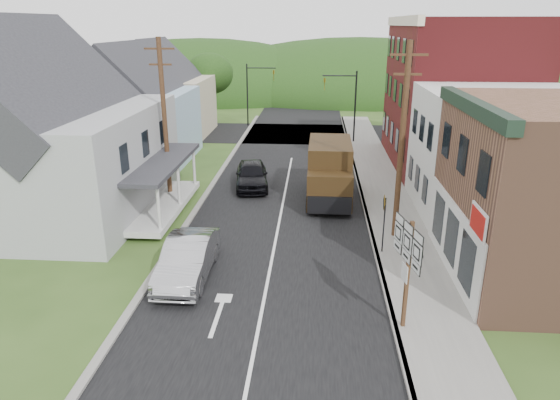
% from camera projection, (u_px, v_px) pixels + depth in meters
% --- Properties ---
extents(ground, '(120.00, 120.00, 0.00)m').
position_uv_depth(ground, '(270.00, 268.00, 20.84)').
color(ground, '#2D4719').
rests_on(ground, ground).
extents(road, '(9.00, 90.00, 0.02)m').
position_uv_depth(road, '(285.00, 192.00, 30.24)').
color(road, black).
rests_on(road, ground).
extents(cross_road, '(60.00, 9.00, 0.02)m').
position_uv_depth(cross_road, '(297.00, 134.00, 46.22)').
color(cross_road, black).
rests_on(cross_road, ground).
extents(sidewalk_right, '(2.80, 55.00, 0.15)m').
position_uv_depth(sidewalk_right, '(388.00, 204.00, 27.94)').
color(sidewalk_right, slate).
rests_on(sidewalk_right, ground).
extents(curb_right, '(0.20, 55.00, 0.15)m').
position_uv_depth(curb_right, '(364.00, 204.00, 28.03)').
color(curb_right, slate).
rests_on(curb_right, ground).
extents(curb_left, '(0.30, 55.00, 0.12)m').
position_uv_depth(curb_left, '(202.00, 200.00, 28.66)').
color(curb_left, slate).
rests_on(curb_left, ground).
extents(storefront_white, '(8.00, 7.00, 6.50)m').
position_uv_depth(storefront_white, '(498.00, 153.00, 26.04)').
color(storefront_white, silver).
rests_on(storefront_white, ground).
extents(storefront_red, '(8.00, 12.00, 10.00)m').
position_uv_depth(storefront_red, '(455.00, 95.00, 34.39)').
color(storefront_red, maroon).
rests_on(storefront_red, ground).
extents(house_gray, '(10.20, 12.24, 8.35)m').
position_uv_depth(house_gray, '(50.00, 134.00, 25.88)').
color(house_gray, '#9EA0A3').
rests_on(house_gray, ground).
extents(house_blue, '(7.14, 8.16, 7.28)m').
position_uv_depth(house_blue, '(141.00, 110.00, 36.33)').
color(house_blue, '#96B4CD').
rests_on(house_blue, ground).
extents(house_cream, '(7.14, 8.16, 7.28)m').
position_uv_depth(house_cream, '(169.00, 93.00, 44.83)').
color(house_cream, '#B9B18F').
rests_on(house_cream, ground).
extents(utility_pole_right, '(1.60, 0.26, 9.00)m').
position_uv_depth(utility_pole_right, '(402.00, 142.00, 22.20)').
color(utility_pole_right, '#472D19').
rests_on(utility_pole_right, ground).
extents(utility_pole_left, '(1.60, 0.26, 9.00)m').
position_uv_depth(utility_pole_left, '(165.00, 120.00, 27.25)').
color(utility_pole_left, '#472D19').
rests_on(utility_pole_left, ground).
extents(traffic_signal_right, '(2.87, 0.20, 6.00)m').
position_uv_depth(traffic_signal_right, '(347.00, 98.00, 41.39)').
color(traffic_signal_right, black).
rests_on(traffic_signal_right, ground).
extents(traffic_signal_left, '(2.87, 0.20, 6.00)m').
position_uv_depth(traffic_signal_left, '(254.00, 87.00, 48.55)').
color(traffic_signal_left, black).
rests_on(traffic_signal_left, ground).
extents(tree_left_b, '(4.80, 4.80, 6.94)m').
position_uv_depth(tree_left_b, '(20.00, 103.00, 31.64)').
color(tree_left_b, '#382616').
rests_on(tree_left_b, ground).
extents(tree_left_c, '(5.80, 5.80, 8.41)m').
position_uv_depth(tree_left_c, '(51.00, 74.00, 38.94)').
color(tree_left_c, '#382616').
rests_on(tree_left_c, ground).
extents(tree_left_d, '(4.80, 4.80, 6.94)m').
position_uv_depth(tree_left_d, '(209.00, 74.00, 49.90)').
color(tree_left_d, '#382616').
rests_on(tree_left_d, ground).
extents(forested_ridge, '(90.00, 30.00, 16.00)m').
position_uv_depth(forested_ridge, '(304.00, 94.00, 72.54)').
color(forested_ridge, black).
rests_on(forested_ridge, ground).
extents(silver_sedan, '(1.75, 4.95, 1.63)m').
position_uv_depth(silver_sedan, '(188.00, 259.00, 19.77)').
color(silver_sedan, '#ABAAAF').
rests_on(silver_sedan, ground).
extents(dark_sedan, '(2.55, 4.98, 1.62)m').
position_uv_depth(dark_sedan, '(252.00, 175.00, 30.80)').
color(dark_sedan, black).
rests_on(dark_sedan, ground).
extents(delivery_van, '(2.54, 5.97, 3.32)m').
position_uv_depth(delivery_van, '(330.00, 172.00, 28.27)').
color(delivery_van, black).
rests_on(delivery_van, ground).
extents(route_sign_cluster, '(0.54, 2.10, 3.74)m').
position_uv_depth(route_sign_cluster, '(407.00, 260.00, 15.78)').
color(route_sign_cluster, '#472D19').
rests_on(route_sign_cluster, sidewalk_right).
extents(warning_sign, '(0.13, 0.74, 2.67)m').
position_uv_depth(warning_sign, '(384.00, 215.00, 21.42)').
color(warning_sign, black).
rests_on(warning_sign, sidewalk_right).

